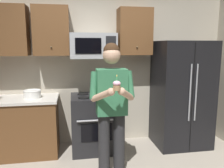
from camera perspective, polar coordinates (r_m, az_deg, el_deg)
wall_back at (r=4.09m, az=-2.88°, el=3.54°), size 4.40×0.10×2.60m
oven_range at (r=3.87m, az=-4.30°, el=-9.56°), size 0.76×0.70×0.93m
microwave at (r=3.78m, az=-4.72°, el=9.41°), size 0.74×0.41×0.40m
refrigerator at (r=4.13m, az=16.89°, el=-2.42°), size 0.90×0.75×1.80m
cabinet_row_upper at (r=3.83m, az=-13.66°, el=12.63°), size 2.78×0.36×0.76m
counter_left at (r=3.99m, az=-23.52°, el=-9.74°), size 1.44×0.66×0.92m
bowl_large_white at (r=3.79m, az=-19.16°, el=-2.30°), size 0.26×0.26×0.12m
person at (r=2.92m, az=-0.07°, el=-4.98°), size 0.60×0.48×1.76m
cupcake at (r=2.54m, az=1.18°, el=-0.34°), size 0.09×0.09×0.17m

